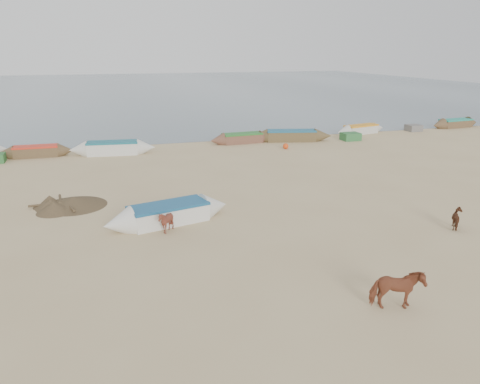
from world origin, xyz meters
name	(u,v)px	position (x,y,z in m)	size (l,w,h in m)	color
ground	(269,243)	(0.00, 0.00, 0.00)	(140.00, 140.00, 0.00)	tan
sea	(124,88)	(0.00, 82.00, 0.01)	(160.00, 160.00, 0.00)	slate
cow_adult	(397,290)	(1.84, -5.78, 0.65)	(0.70, 1.53, 1.29)	brown
calf_front	(166,222)	(-3.79, 2.40, 0.50)	(0.81, 0.91, 1.00)	#602A1E
calf_right	(459,219)	(8.41, -0.92, 0.44)	(0.88, 0.75, 0.88)	#512C1A
near_canoe	(169,213)	(-3.49, 3.57, 0.44)	(5.90, 1.39, 0.88)	silver
debris_pile	(74,201)	(-7.65, 7.36, 0.23)	(3.21, 3.21, 0.45)	brown
waterline_canoes	(182,141)	(0.25, 20.44, 0.44)	(60.46, 4.79, 0.98)	brown
beach_clutter	(239,141)	(4.86, 19.90, 0.30)	(45.35, 5.01, 0.64)	#2D6630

